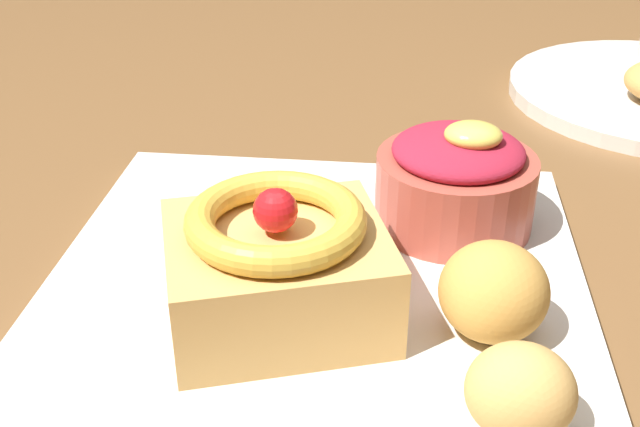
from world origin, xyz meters
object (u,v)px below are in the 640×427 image
cake_slice (284,265)px  fritter_middle (494,292)px  fritter_front (520,392)px  front_plate (316,288)px  berry_ramekin (456,181)px

cake_slice → fritter_middle: 0.10m
fritter_front → cake_slice: bearing=148.2°
front_plate → berry_ramekin: (0.07, 0.07, 0.03)m
fritter_middle → fritter_front: bearing=-84.6°
fritter_middle → berry_ramekin: bearing=97.8°
cake_slice → fritter_middle: (0.10, -0.00, -0.01)m
front_plate → cake_slice: size_ratio=2.25×
fritter_front → fritter_middle: 0.06m
cake_slice → berry_ramekin: size_ratio=1.37×
front_plate → cake_slice: bearing=-108.6°
berry_ramekin → fritter_middle: berry_ramekin is taller
cake_slice → fritter_front: cake_slice is taller
fritter_front → fritter_middle: size_ratio=0.86×
cake_slice → fritter_middle: cake_slice is taller
front_plate → fritter_front: (0.09, -0.10, 0.03)m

